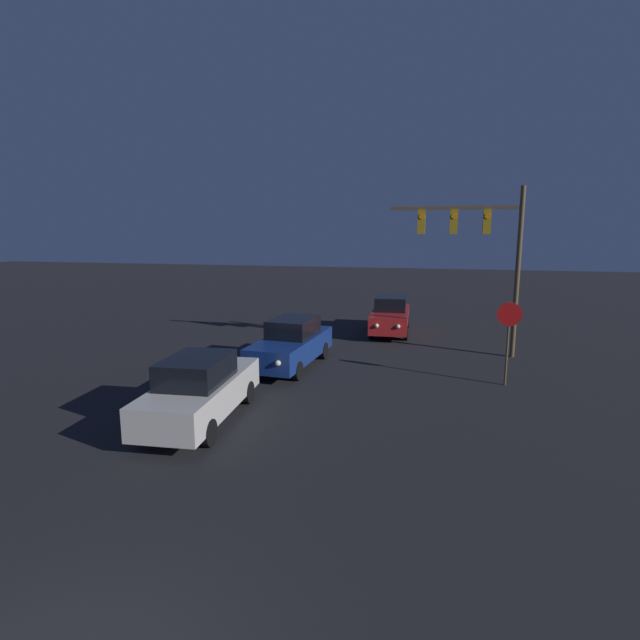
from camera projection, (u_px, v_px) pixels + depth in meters
name	position (u px, v px, depth m)	size (l,w,h in m)	color
car_near	(200.00, 389.00, 12.40)	(1.93, 4.75, 1.70)	beige
car_mid	(292.00, 343.00, 17.40)	(1.95, 4.76, 1.70)	navy
car_far	(390.00, 315.00, 23.13)	(1.83, 4.73, 1.70)	#B21E1E
traffic_signal_mast	(480.00, 241.00, 18.47)	(4.81, 0.30, 6.30)	brown
stop_sign	(509.00, 328.00, 15.12)	(0.73, 0.07, 2.59)	brown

